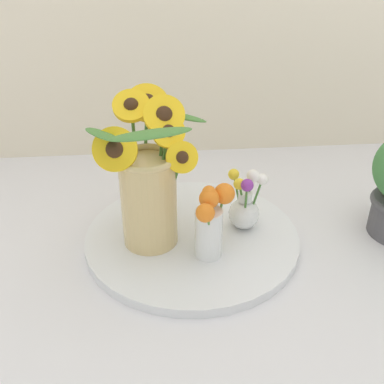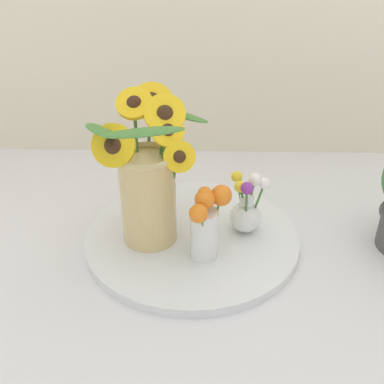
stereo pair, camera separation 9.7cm
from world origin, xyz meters
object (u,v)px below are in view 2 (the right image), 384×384
vase_bulb_right (246,209)px  mason_jar_sunflowers (148,180)px  vase_small_center (205,221)px  serving_tray (192,237)px

vase_bulb_right → mason_jar_sunflowers: bearing=-172.6°
mason_jar_sunflowers → vase_small_center: mason_jar_sunflowers is taller
vase_small_center → mason_jar_sunflowers: bearing=151.0°
serving_tray → vase_bulb_right: size_ratio=3.27×
mason_jar_sunflowers → vase_bulb_right: (0.21, 0.03, -0.09)m
vase_small_center → vase_bulb_right: 0.14m
mason_jar_sunflowers → vase_bulb_right: 0.23m
mason_jar_sunflowers → vase_small_center: 0.15m
vase_bulb_right → vase_small_center: bearing=-134.5°
vase_bulb_right → serving_tray: bearing=-172.8°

